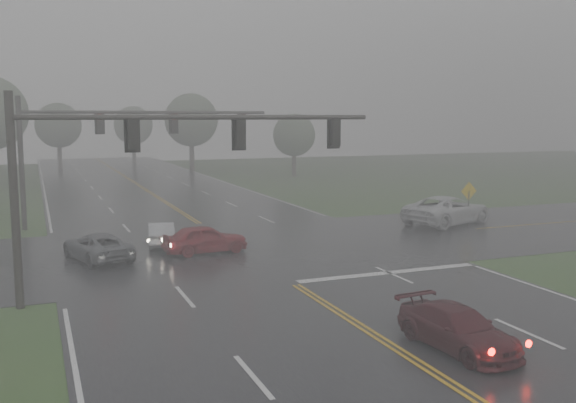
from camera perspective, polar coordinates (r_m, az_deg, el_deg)
name	(u,v)px	position (r m, az deg, el deg)	size (l,w,h in m)	color
main_road	(249,256)	(31.32, -3.49, -4.83)	(18.00, 160.00, 0.02)	black
cross_street	(237,248)	(33.18, -4.58, -4.13)	(120.00, 14.00, 0.02)	black
stop_bar	(389,273)	(28.15, 8.94, -6.32)	(8.50, 0.50, 0.01)	silver
sedan_maroon	(457,349)	(19.68, 14.79, -12.60)	(1.71, 4.20, 1.22)	#3B0A10
sedan_red	(205,253)	(32.09, -7.35, -4.58)	(1.66, 4.14, 1.41)	maroon
sedan_silver	(161,245)	(34.37, -11.18, -3.85)	(1.30, 3.73, 1.23)	#A3A6AA
car_grey	(98,260)	(31.60, -16.54, -5.02)	(2.10, 4.55, 1.27)	#525459
pickup_white	(447,224)	(41.57, 13.95, -1.96)	(2.92, 6.34, 1.76)	silver
signal_gantry_near	(138,155)	(24.16, -13.23, 4.09)	(13.76, 0.33, 7.58)	black
signal_gantry_far	(105,135)	(41.10, -15.99, 5.71)	(15.35, 0.40, 7.92)	black
sign_diamond_east	(469,196)	(41.09, 15.77, 0.46)	(1.13, 0.09, 2.73)	black
tree_ne_a	(191,120)	(80.44, -8.60, 7.16)	(6.53, 6.53, 9.60)	#2F261E
tree_n_mid	(58,125)	(88.38, -19.74, 6.38)	(5.81, 5.81, 8.54)	#2F261E
tree_e_near	(294,135)	(72.91, 0.54, 5.92)	(4.82, 4.82, 7.09)	#2F261E
tree_n_far	(133,125)	(98.03, -13.59, 6.59)	(5.66, 5.66, 8.32)	#2F261E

